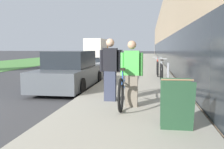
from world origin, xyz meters
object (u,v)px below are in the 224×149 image
cruiser_bike_nearest (161,72)px  vintage_roadster_curbside (101,67)px  parked_sedan_curbside (71,72)px  parked_sedan_far (113,59)px  bike_rack_hoop (168,71)px  cruiser_bike_middle (157,68)px  sandwich_board_sign (177,104)px  person_bystander (110,70)px  tandem_bicycle (125,87)px  moving_truck (97,49)px  person_rider (132,74)px

cruiser_bike_nearest → vintage_roadster_curbside: (-3.54, 4.29, -0.16)m
parked_sedan_curbside → parked_sedan_far: size_ratio=1.15×
bike_rack_hoop → parked_sedan_curbside: bearing=-168.9°
cruiser_bike_middle → sandwich_board_sign: size_ratio=1.94×
person_bystander → parked_sedan_curbside: 3.38m
parked_sedan_far → bike_rack_hoop: bearing=-71.2°
tandem_bicycle → cruiser_bike_nearest: bearing=76.0°
bike_rack_hoop → cruiser_bike_nearest: size_ratio=0.48×
sandwich_board_sign → vintage_roadster_curbside: sandwich_board_sign is taller
vintage_roadster_curbside → moving_truck: 22.09m
person_bystander → parked_sedan_curbside: person_bystander is taller
tandem_bicycle → cruiser_bike_nearest: tandem_bicycle is taller
vintage_roadster_curbside → parked_sedan_far: (-0.13, 6.25, 0.25)m
parked_sedan_curbside → cruiser_bike_middle: bearing=46.5°
parked_sedan_far → moving_truck: size_ratio=0.58×
tandem_bicycle → moving_truck: (-7.26, 30.38, 0.89)m
cruiser_bike_nearest → moving_truck: size_ratio=0.25×
tandem_bicycle → person_rider: (0.19, -0.35, 0.40)m
person_bystander → bike_rack_hoop: size_ratio=2.00×
person_bystander → vintage_roadster_curbside: bearing=102.8°
person_rider → cruiser_bike_middle: (0.84, 6.92, -0.41)m
person_bystander → tandem_bicycle: bearing=-26.5°
sandwich_board_sign → moving_truck: moving_truck is taller
cruiser_bike_middle → parked_sedan_far: size_ratio=0.43×
cruiser_bike_middle → person_bystander: bearing=-103.0°
parked_sedan_curbside → person_bystander: bearing=-53.6°
parked_sedan_curbside → parked_sedan_far: parked_sedan_curbside is taller
sandwich_board_sign → parked_sedan_far: size_ratio=0.22×
cruiser_bike_nearest → parked_sedan_curbside: 3.93m
person_rider → vintage_roadster_curbside: 9.58m
tandem_bicycle → vintage_roadster_curbside: 9.18m
bike_rack_hoop → cruiser_bike_nearest: bearing=103.6°
cruiser_bike_middle → tandem_bicycle: bearing=-98.9°
vintage_roadster_curbside → bike_rack_hoop: bearing=-54.1°
person_rider → bike_rack_hoop: person_rider is taller
tandem_bicycle → parked_sedan_far: size_ratio=0.68×
person_bystander → vintage_roadster_curbside: size_ratio=0.39×
moving_truck → person_rider: bearing=-76.4°
vintage_roadster_curbside → moving_truck: moving_truck is taller
parked_sedan_curbside → cruiser_bike_nearest: bearing=24.8°
person_rider → bike_rack_hoop: size_ratio=1.92×
tandem_bicycle → person_rider: person_rider is taller
person_rider → cruiser_bike_nearest: 5.02m
bike_rack_hoop → cruiser_bike_middle: size_ratio=0.48×
bike_rack_hoop → parked_sedan_far: 12.09m
person_rider → parked_sedan_far: person_rider is taller
bike_rack_hoop → cruiser_bike_middle: bearing=96.4°
vintage_roadster_curbside → parked_sedan_far: bearing=91.2°
person_rider → vintage_roadster_curbside: bearing=105.7°
vintage_roadster_curbside → parked_sedan_far: parked_sedan_far is taller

